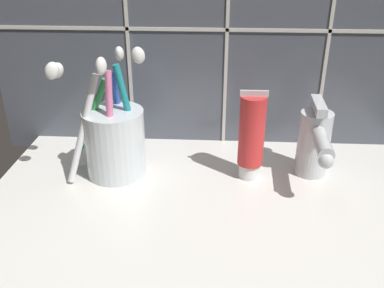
# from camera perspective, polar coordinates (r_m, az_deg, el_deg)

# --- Properties ---
(sink_counter) EXTENTS (0.59, 0.36, 0.02)m
(sink_counter) POSITION_cam_1_polar(r_m,az_deg,el_deg) (0.56, 2.80, -8.11)
(sink_counter) COLOR silver
(sink_counter) RESTS_ON ground
(toothbrush_cup) EXTENTS (0.13, 0.13, 0.18)m
(toothbrush_cup) POSITION_cam_1_polar(r_m,az_deg,el_deg) (0.60, -10.36, 0.69)
(toothbrush_cup) COLOR silver
(toothbrush_cup) RESTS_ON sink_counter
(toothpaste_tube) EXTENTS (0.04, 0.03, 0.13)m
(toothpaste_tube) POSITION_cam_1_polar(r_m,az_deg,el_deg) (0.58, 7.97, 1.06)
(toothpaste_tube) COLOR white
(toothpaste_tube) RESTS_ON sink_counter
(sink_faucet) EXTENTS (0.04, 0.13, 0.11)m
(sink_faucet) POSITION_cam_1_polar(r_m,az_deg,el_deg) (0.60, 16.11, 0.26)
(sink_faucet) COLOR silver
(sink_faucet) RESTS_ON sink_counter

